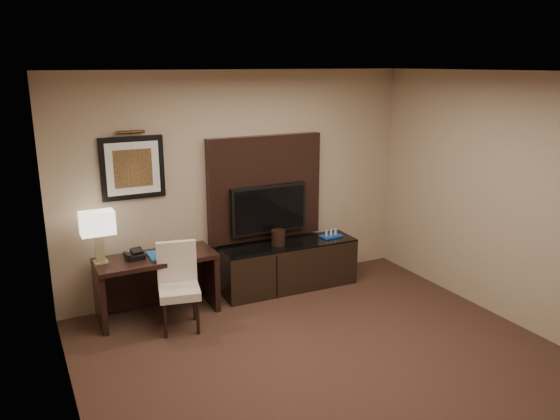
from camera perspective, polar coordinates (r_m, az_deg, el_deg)
floor at (r=5.17m, az=7.58°, el=-17.50°), size 4.50×5.00×0.01m
ceiling at (r=4.36m, az=8.84°, el=14.01°), size 4.50×5.00×0.01m
wall_back at (r=6.71m, az=-4.12°, el=2.85°), size 4.50×0.01×2.70m
wall_left at (r=3.84m, az=-20.89°, el=-7.68°), size 0.01×5.00×2.70m
wall_right at (r=6.12m, az=25.70°, el=0.17°), size 0.01×5.00×2.70m
desk at (r=6.34m, az=-12.70°, el=-7.73°), size 1.32×0.58×0.70m
credenza at (r=6.92m, az=0.94°, el=-5.84°), size 1.74×0.53×0.59m
tv_wall_panel at (r=6.80m, az=-1.58°, el=2.35°), size 1.50×0.12×1.30m
tv at (r=6.77m, az=-1.20°, el=0.12°), size 1.00×0.08×0.60m
artwork at (r=6.26m, az=-15.15°, el=4.26°), size 0.70×0.04×0.70m
picture_light at (r=6.16m, az=-15.33°, el=7.86°), size 0.04×0.04×0.30m
desk_chair at (r=5.93m, az=-10.48°, el=-8.29°), size 0.51×0.56×0.88m
table_lamp at (r=6.09m, az=-18.43°, el=-2.83°), size 0.38×0.29×0.55m
desk_phone at (r=6.17m, az=-14.93°, el=-4.56°), size 0.21×0.19×0.09m
blue_folder at (r=6.20m, az=-12.39°, el=-4.64°), size 0.26×0.34×0.02m
book at (r=6.18m, az=-11.81°, el=-3.76°), size 0.16×0.03×0.21m
ice_bucket at (r=6.72m, az=-0.21°, el=-2.91°), size 0.20×0.20×0.19m
minibar_tray at (r=7.09m, az=5.34°, el=-2.42°), size 0.28×0.19×0.10m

